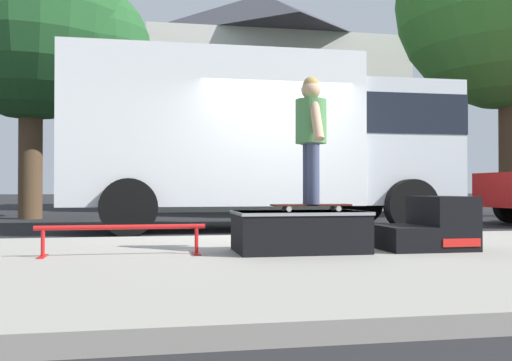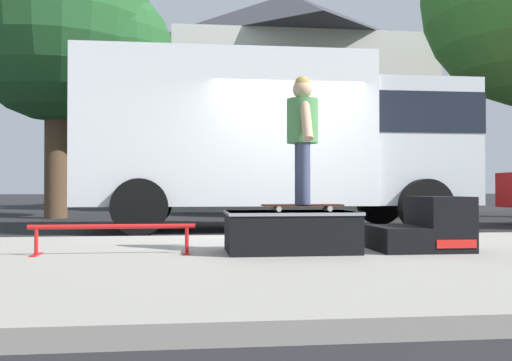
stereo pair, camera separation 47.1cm
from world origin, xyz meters
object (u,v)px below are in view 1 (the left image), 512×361
grind_rail (122,232)px  kicker_ramp (430,227)px  skateboard (311,205)px  skater_kid (311,129)px  street_tree_main (43,28)px  skate_box (299,230)px  box_truck (263,136)px

grind_rail → kicker_ramp: bearing=0.0°
grind_rail → skateboard: skateboard is taller
skater_kid → street_tree_main: 10.73m
skate_box → box_truck: bearing=82.7°
skate_box → grind_rail: skate_box is taller
kicker_ramp → skater_kid: (-1.27, -0.03, 0.98)m
skate_box → box_truck: size_ratio=0.18×
kicker_ramp → grind_rail: bearing=-180.0°
skateboard → street_tree_main: bearing=113.6°
street_tree_main → skateboard: bearing=-66.4°
skate_box → box_truck: (0.62, 4.83, 1.37)m
skate_box → skater_kid: skater_kid is taller
kicker_ramp → skater_kid: bearing=-178.5°
kicker_ramp → box_truck: box_truck is taller
box_truck → skater_kid: bearing=-96.0°
street_tree_main → grind_rail: bearing=-76.3°
grind_rail → box_truck: bearing=64.4°
skateboard → box_truck: (0.51, 4.86, 1.13)m
skateboard → grind_rail: bearing=179.0°
grind_rail → skater_kid: size_ratio=1.24×
skateboard → street_tree_main: size_ratio=0.11×
skate_box → skater_kid: 1.00m
kicker_ramp → grind_rail: size_ratio=0.58×
kicker_ramp → skater_kid: 1.60m
skater_kid → street_tree_main: bearing=113.6°
box_truck → skateboard: bearing=-96.0°
skateboard → box_truck: bearing=84.0°
skater_kid → skate_box: bearing=163.5°
box_truck → street_tree_main: (-4.59, 4.47, 2.96)m
skate_box → box_truck: 5.06m
skater_kid → skateboard: bearing=180.0°
grind_rail → box_truck: size_ratio=0.22×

